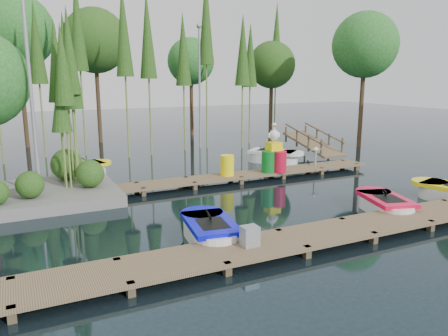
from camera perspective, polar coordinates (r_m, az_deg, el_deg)
name	(u,v)px	position (r m, az deg, el deg)	size (l,w,h in m)	color
ground_plane	(217,203)	(15.13, -0.88, -4.61)	(90.00, 90.00, 0.00)	#1C2C35
near_dock	(292,240)	(11.36, 8.90, -9.27)	(18.00, 1.50, 0.50)	brown
far_dock	(214,179)	(17.67, -1.37, -1.40)	(15.00, 1.20, 0.50)	brown
island	(6,110)	(16.47, -26.64, 6.77)	(6.20, 4.20, 6.75)	slate
tree_screen	(93,39)	(24.15, -16.73, 15.78)	(34.42, 18.53, 10.31)	#402C1B
lamp_island	(30,77)	(15.65, -24.06, 10.75)	(0.30, 0.30, 7.25)	gray
lamp_rear	(200,76)	(26.18, -3.22, 11.85)	(0.30, 0.30, 7.25)	gray
ramp	(313,143)	(25.07, 11.58, 3.20)	(1.50, 3.94, 1.49)	brown
boat_blue	(210,231)	(11.77, -1.88, -8.23)	(1.55, 2.79, 0.89)	white
boat_red	(385,205)	(14.97, 20.26, -4.58)	(1.81, 2.75, 0.85)	white
boat_yellow_far	(80,170)	(20.02, -18.25, -0.26)	(2.87, 1.84, 1.32)	white
boat_white_far	(274,156)	(22.26, 6.49, 1.53)	(2.83, 3.06, 1.37)	white
utility_cabinet	(250,236)	(10.63, 3.39, -8.87)	(0.40, 0.34, 0.49)	gray
yellow_barrel	(227,165)	(17.82, 0.42, 0.34)	(0.56, 0.56, 0.84)	#FFEC0D
drum_cluster	(275,157)	(18.71, 6.65, 1.41)	(1.21, 1.11, 2.08)	#0C6E20
seagull_post	(316,153)	(20.13, 11.88, 1.90)	(0.54, 0.29, 0.86)	gray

